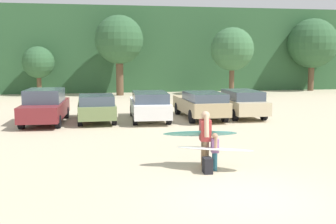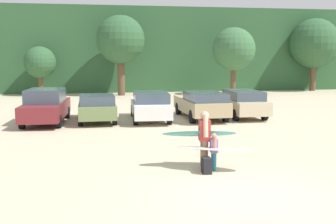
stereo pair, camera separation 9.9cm
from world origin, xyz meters
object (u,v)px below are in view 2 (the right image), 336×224
(parked_car_champagne, at_px, (241,102))
(person_adult, at_px, (204,136))
(parked_car_white, at_px, (150,105))
(surfboard_white, at_px, (214,149))
(parked_car_olive_green, at_px, (97,107))
(surfboard_teal, at_px, (199,134))
(backpack_dropped, at_px, (207,165))
(person_child, at_px, (214,149))
(parked_car_maroon, at_px, (46,106))
(parked_car_tan, at_px, (201,104))

(parked_car_champagne, relative_size, person_adult, 2.82)
(parked_car_white, xyz_separation_m, surfboard_white, (0.64, -9.49, -0.16))
(parked_car_white, relative_size, parked_car_champagne, 0.97)
(parked_car_olive_green, relative_size, surfboard_teal, 1.86)
(parked_car_white, height_order, parked_car_champagne, parked_car_white)
(parked_car_olive_green, relative_size, person_adult, 2.52)
(person_adult, xyz_separation_m, surfboard_teal, (-0.13, 0.09, 0.05))
(parked_car_champagne, xyz_separation_m, surfboard_white, (-4.41, -9.99, -0.15))
(person_adult, bearing_deg, backpack_dropped, 87.33)
(person_adult, xyz_separation_m, person_child, (0.20, -0.33, -0.34))
(parked_car_white, height_order, person_child, parked_car_white)
(parked_car_maroon, relative_size, person_adult, 2.79)
(surfboard_white, bearing_deg, backpack_dropped, 69.45)
(parked_car_olive_green, relative_size, person_child, 3.92)
(parked_car_maroon, xyz_separation_m, surfboard_white, (5.80, -9.50, -0.23))
(parked_car_champagne, bearing_deg, parked_car_maroon, 93.12)
(person_child, bearing_deg, parked_car_tan, -96.13)
(parked_car_olive_green, xyz_separation_m, surfboard_white, (3.33, -9.55, -0.11))
(person_adult, distance_m, surfboard_white, 0.51)
(parked_car_olive_green, height_order, surfboard_teal, parked_car_olive_green)
(parked_car_olive_green, xyz_separation_m, parked_car_white, (2.69, -0.07, 0.05))
(parked_car_tan, relative_size, person_child, 4.42)
(parked_car_tan, xyz_separation_m, backpack_dropped, (-2.39, -9.91, -0.56))
(surfboard_teal, bearing_deg, parked_car_olive_green, -64.69)
(parked_car_champagne, height_order, backpack_dropped, parked_car_champagne)
(person_adult, xyz_separation_m, surfboard_white, (0.19, -0.34, -0.33))
(parked_car_olive_green, xyz_separation_m, person_adult, (3.14, -9.21, 0.22))
(backpack_dropped, bearing_deg, surfboard_teal, 92.38)
(parked_car_white, distance_m, surfboard_white, 9.51)
(parked_car_tan, relative_size, surfboard_teal, 2.10)
(parked_car_olive_green, distance_m, parked_car_champagne, 7.75)
(parked_car_maroon, height_order, surfboard_white, parked_car_maroon)
(person_adult, bearing_deg, surfboard_white, 125.49)
(parked_car_olive_green, bearing_deg, surfboard_white, -162.07)
(person_child, xyz_separation_m, backpack_dropped, (-0.30, -0.32, -0.39))
(parked_car_maroon, xyz_separation_m, parked_car_tan, (7.89, 0.09, -0.06))
(parked_car_white, bearing_deg, parked_car_tan, -85.13)
(backpack_dropped, bearing_deg, person_child, 46.45)
(person_adult, height_order, surfboard_teal, person_adult)
(parked_car_tan, distance_m, person_child, 9.82)
(parked_car_tan, distance_m, parked_car_champagne, 2.35)
(person_child, bearing_deg, parked_car_champagne, -107.65)
(parked_car_olive_green, xyz_separation_m, surfboard_teal, (3.00, -9.12, 0.27))
(parked_car_olive_green, xyz_separation_m, person_child, (3.34, -9.55, -0.12))
(parked_car_olive_green, bearing_deg, person_child, -162.02)
(parked_car_olive_green, height_order, person_adult, person_adult)
(parked_car_maroon, bearing_deg, person_child, -145.25)
(parked_car_tan, relative_size, backpack_dropped, 10.67)
(person_adult, bearing_deg, parked_car_champagne, -109.36)
(parked_car_tan, bearing_deg, surfboard_teal, 163.70)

